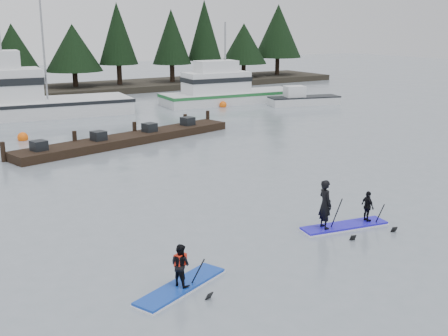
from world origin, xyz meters
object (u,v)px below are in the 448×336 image
paddleboard_solo (181,274)px  paddleboard_duo (340,211)px  fishing_boat_large (11,108)px  fishing_boat_medium (228,97)px  floating_dock (129,139)px

paddleboard_solo → paddleboard_duo: size_ratio=0.95×
fishing_boat_large → fishing_boat_medium: fishing_boat_large is taller
paddleboard_solo → fishing_boat_large: bearing=63.6°
fishing_boat_large → floating_dock: bearing=-66.6°
paddleboard_solo → floating_dock: bearing=49.1°
paddleboard_solo → paddleboard_duo: bearing=-12.9°
floating_dock → paddleboard_solo: paddleboard_solo is taller
fishing_boat_large → floating_dock: size_ratio=1.19×
fishing_boat_medium → paddleboard_duo: (-12.97, -27.29, 0.10)m
fishing_boat_medium → paddleboard_solo: fishing_boat_medium is taller
fishing_boat_medium → paddleboard_duo: fishing_boat_medium is taller
fishing_boat_large → paddleboard_solo: 30.37m
fishing_boat_medium → paddleboard_solo: bearing=-119.8°
paddleboard_duo → fishing_boat_large: bearing=108.6°
fishing_boat_large → paddleboard_solo: (-2.25, -30.28, -0.29)m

